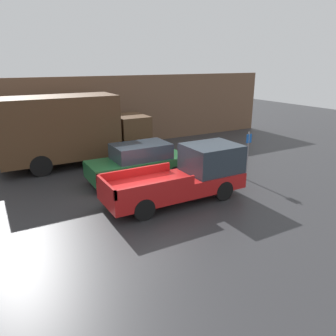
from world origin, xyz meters
The scene contains 7 objects.
ground_plane centered at (0.00, 0.00, 0.00)m, with size 60.00×60.00×0.00m, color #2D2D30.
building_wall centered at (0.00, 9.09, 2.19)m, with size 28.00×0.15×4.39m.
pickup_truck centered at (1.55, -0.61, 0.96)m, with size 5.58×1.94×2.06m.
car centered at (0.78, 2.23, 0.86)m, with size 4.57×1.87×1.71m.
delivery_truck centered at (-1.30, 6.11, 1.92)m, with size 7.65×2.39×3.61m.
parking_sign centered at (5.11, -0.11, 1.27)m, with size 0.30×0.07×2.24m.
newspaper_box centered at (-2.41, 8.77, 0.50)m, with size 0.45×0.40×1.00m.
Camera 1 is at (-5.08, -10.78, 5.21)m, focal length 35.00 mm.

